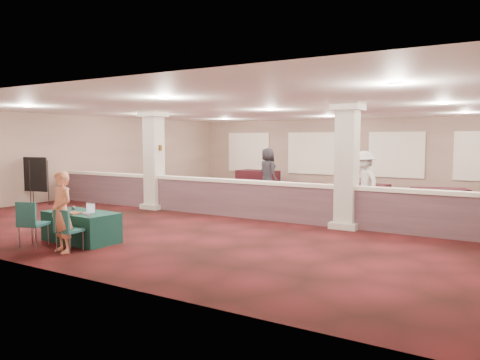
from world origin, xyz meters
The scene contains 32 objects.
ground centered at (0.00, 0.00, 0.00)m, with size 16.00×16.00×0.00m, color #471115.
wall_back centered at (0.00, 8.00, 1.60)m, with size 16.00×0.04×3.20m, color #7E6357.
wall_front centered at (0.00, -8.00, 1.60)m, with size 16.00×0.04×3.20m, color #7E6357.
wall_left centered at (-8.00, 0.00, 1.60)m, with size 0.04×16.00×3.20m, color #7E6357.
ceiling centered at (0.00, 0.00, 3.20)m, with size 16.00×16.00×0.02m, color white.
partition_wall centered at (0.00, -1.50, 0.57)m, with size 15.60×0.28×1.10m.
column_left centered at (-3.50, -1.50, 1.64)m, with size 0.72×0.72×3.20m.
column_right centered at (3.00, -1.50, 1.64)m, with size 0.72×0.72×3.20m.
sconce_left centered at (-3.78, -1.50, 2.00)m, with size 0.12×0.12×0.18m.
sconce_right centered at (-3.22, -1.50, 2.00)m, with size 0.12×0.12×0.18m.
near_table centered at (-1.48, -6.14, 0.33)m, with size 1.73×0.87×0.67m, color #0D322A.
conf_chair_main centered at (-0.94, -6.96, 0.52)m, with size 0.47×0.48×0.87m.
conf_chair_side centered at (-1.93, -7.08, 0.58)m, with size 0.62×0.62×0.98m.
easel_board centered at (-7.40, -3.14, 1.06)m, with size 0.97×0.55×1.67m.
woman centered at (-1.00, -7.01, 0.82)m, with size 0.59×0.39×1.64m, color #E27C62.
far_table_front_left centered at (-2.50, 0.30, 0.38)m, with size 1.89×0.94×0.77m, color black.
far_table_front_center centered at (-0.11, 2.56, 0.35)m, with size 1.71×0.85×0.69m, color black.
far_table_front_right centered at (4.99, 0.30, 0.40)m, with size 1.96×0.98×0.80m, color black.
far_table_back_left centered at (-4.03, 6.34, 0.40)m, with size 1.96×0.98×0.79m, color black.
far_table_back_center centered at (2.00, 3.20, 0.35)m, with size 1.75×0.87×0.71m, color black.
far_table_back_right centered at (4.53, 3.20, 0.35)m, with size 1.70×0.85×0.69m, color black.
attendee_a centered at (-6.50, 1.81, 0.78)m, with size 0.75×0.42×1.57m, color black.
attendee_b centered at (2.61, 1.33, 0.96)m, with size 1.22×0.56×1.91m, color #B7B8B3.
attendee_d centered at (-1.97, 3.50, 0.96)m, with size 0.95×0.51×1.92m, color black.
laptop_base centered at (-1.21, -6.20, 0.67)m, with size 0.30×0.21×0.02m, color silver.
laptop_screen centered at (-1.21, -6.10, 0.78)m, with size 0.30×0.01×0.20m, color silver.
screen_glow centered at (-1.21, -6.10, 0.77)m, with size 0.27×0.00×0.17m, color #B2BDD6.
knitting centered at (-1.45, -6.37, 0.68)m, with size 0.36×0.27×0.03m, color #AB4F1B.
yarn_cream centered at (-1.99, -6.21, 0.72)m, with size 0.10×0.10×0.10m, color beige.
yarn_red centered at (-2.12, -6.07, 0.71)m, with size 0.09×0.09×0.09m, color maroon.
yarn_grey centered at (-1.89, -6.01, 0.71)m, with size 0.09×0.09×0.09m, color #444448.
scissors centered at (-0.91, -6.43, 0.67)m, with size 0.11×0.03×0.01m, color red.
Camera 1 is at (6.91, -13.02, 2.28)m, focal length 35.00 mm.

